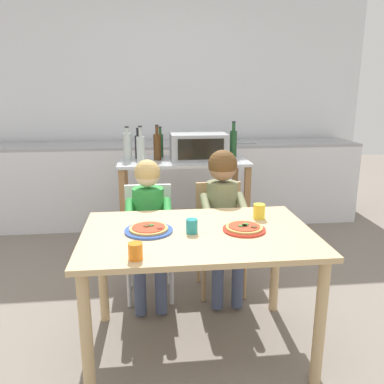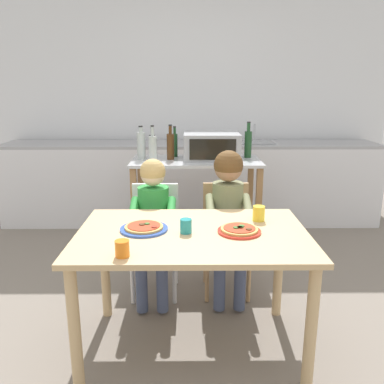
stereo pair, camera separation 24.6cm
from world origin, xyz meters
name	(u,v)px [view 1 (the left image)]	position (x,y,z in m)	size (l,w,h in m)	color
ground_plane	(182,268)	(0.00, 1.09, 0.00)	(10.92, 10.92, 0.00)	slate
back_wall_tiled	(169,101)	(0.00, 2.79, 1.35)	(4.66, 0.12, 2.70)	silver
kitchen_counter	(172,183)	(0.00, 2.38, 0.46)	(4.19, 0.60, 1.11)	silver
kitchen_island_cart	(183,192)	(0.05, 1.41, 0.60)	(1.14, 0.57, 0.89)	#B7BABF
toaster_oven	(198,146)	(0.18, 1.44, 1.01)	(0.49, 0.39, 0.23)	#999BA0
bottle_squat_spirits	(138,146)	(-0.35, 1.52, 1.00)	(0.06, 0.06, 0.28)	black
bottle_clear_vinegar	(233,142)	(0.52, 1.53, 1.02)	(0.07, 0.07, 0.32)	#1E4723
bottle_slim_sauce	(157,146)	(-0.18, 1.43, 1.02)	(0.07, 0.07, 0.31)	#4C2D14
bottle_dark_olive_oil	(127,146)	(-0.44, 1.43, 1.02)	(0.07, 0.07, 0.30)	#ADB7B2
bottle_tall_green_wine	(141,149)	(-0.32, 1.26, 1.02)	(0.07, 0.07, 0.32)	#ADB7B2
bottle_brown_beer	(160,145)	(-0.15, 1.57, 1.01)	(0.05, 0.05, 0.28)	#1E4723
dining_table	(198,249)	(0.00, 0.00, 0.64)	(1.28, 0.85, 0.74)	tan
dining_chair_left	(149,233)	(-0.27, 0.71, 0.48)	(0.36, 0.36, 0.81)	silver
dining_chair_right	(220,229)	(0.26, 0.73, 0.48)	(0.36, 0.36, 0.81)	tan
child_in_green_shirt	(149,216)	(-0.27, 0.59, 0.65)	(0.32, 0.42, 1.02)	#424C6B
child_in_olive_shirt	(223,205)	(0.26, 0.61, 0.71)	(0.32, 0.42, 1.07)	#424C6B
pizza_plate_blue_rimmed	(149,230)	(-0.27, 0.03, 0.75)	(0.27, 0.27, 0.03)	#3356B7
pizza_plate_red_rimmed	(244,228)	(0.26, -0.01, 0.75)	(0.24, 0.24, 0.03)	red
drinking_cup_teal	(192,226)	(-0.04, -0.01, 0.78)	(0.06, 0.06, 0.08)	teal
drinking_cup_orange	(135,251)	(-0.34, -0.33, 0.78)	(0.07, 0.07, 0.08)	orange
drinking_cup_yellow	(259,211)	(0.40, 0.19, 0.78)	(0.07, 0.07, 0.09)	yellow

